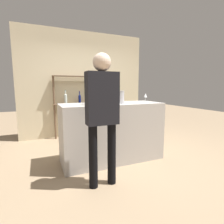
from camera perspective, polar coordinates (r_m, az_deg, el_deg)
The scene contains 12 objects.
ground_plane at distance 3.37m, azimuth -0.00°, elevation -15.12°, with size 16.00×16.00×0.00m, color #9E8466.
bar_counter at distance 3.20m, azimuth -0.00°, elevation -6.50°, with size 1.81×0.69×1.05m, color #B7B2AD.
back_wall at distance 4.95m, azimuth -9.02°, elevation 8.82°, with size 3.41×0.12×2.80m, color beige.
back_shelf at distance 4.78m, azimuth -8.39°, elevation 4.86°, with size 1.72×0.18×1.62m.
counter_bottle_0 at distance 3.16m, azimuth -7.15°, elevation 5.11°, with size 0.09×0.09×0.33m.
counter_bottle_1 at distance 3.21m, azimuth 0.86°, elevation 5.38°, with size 0.07×0.07×0.33m.
counter_bottle_2 at distance 2.93m, azimuth -7.66°, elevation 5.13°, with size 0.08×0.08×0.35m.
counter_bottle_3 at distance 2.78m, azimuth -6.74°, elevation 4.91°, with size 0.09×0.09×0.35m.
wine_glass at distance 3.54m, azimuth 10.87°, elevation 5.28°, with size 0.07×0.07×0.17m.
ice_bucket at distance 3.04m, azimuth 2.24°, elevation 4.85°, with size 0.20×0.20×0.22m.
server_behind_counter at distance 3.94m, azimuth -1.16°, elevation 1.95°, with size 0.52×0.34×1.57m.
customer_left at distance 2.26m, azimuth -3.20°, elevation 0.91°, with size 0.41×0.23×1.75m.
Camera 1 is at (-1.22, -2.85, 1.33)m, focal length 28.00 mm.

